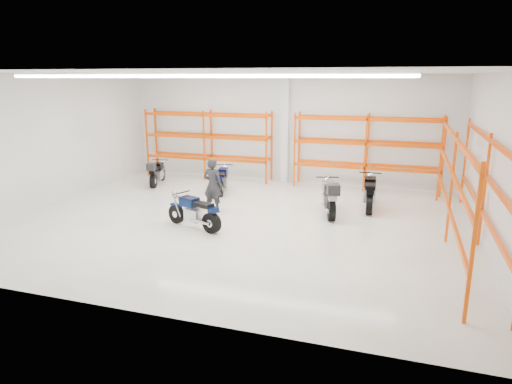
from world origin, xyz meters
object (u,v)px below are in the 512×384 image
(motorcycle_back_b, at_px, (222,181))
(structural_column, at_px, (285,129))
(motorcycle_back_a, at_px, (156,173))
(motorcycle_back_d, at_px, (369,193))
(motorcycle_main, at_px, (196,213))
(standing_man, at_px, (213,185))
(motorcycle_back_c, at_px, (329,198))

(motorcycle_back_b, height_order, structural_column, structural_column)
(motorcycle_back_a, bearing_deg, motorcycle_back_d, -5.64)
(motorcycle_main, xyz_separation_m, motorcycle_back_d, (4.70, 3.79, 0.05))
(standing_man, bearing_deg, motorcycle_back_c, -164.71)
(standing_man, bearing_deg, structural_column, -98.79)
(structural_column, bearing_deg, motorcycle_back_c, -58.83)
(motorcycle_back_b, bearing_deg, motorcycle_back_d, -5.79)
(structural_column, bearing_deg, motorcycle_main, -97.36)
(motorcycle_back_d, relative_size, standing_man, 1.28)
(motorcycle_back_c, relative_size, structural_column, 0.52)
(motorcycle_back_b, bearing_deg, motorcycle_back_a, 174.64)
(standing_man, bearing_deg, motorcycle_back_d, -154.61)
(motorcycle_main, distance_m, standing_man, 1.86)
(motorcycle_back_a, distance_m, motorcycle_back_d, 8.73)
(motorcycle_back_a, relative_size, motorcycle_back_c, 0.86)
(motorcycle_back_d, bearing_deg, standing_man, -158.00)
(motorcycle_main, xyz_separation_m, standing_man, (-0.21, 1.80, 0.43))
(motorcycle_back_c, distance_m, standing_man, 3.84)
(standing_man, bearing_deg, motorcycle_main, 100.17)
(motorcycle_back_b, xyz_separation_m, motorcycle_back_d, (5.62, -0.57, 0.06))
(motorcycle_back_b, bearing_deg, standing_man, -74.60)
(motorcycle_back_a, bearing_deg, structural_column, 25.22)
(motorcycle_back_d, bearing_deg, motorcycle_back_c, -134.37)
(motorcycle_back_b, xyz_separation_m, motorcycle_back_c, (4.45, -1.77, 0.12))
(motorcycle_back_c, height_order, standing_man, standing_man)
(motorcycle_main, height_order, motorcycle_back_b, motorcycle_main)
(standing_man, height_order, structural_column, structural_column)
(motorcycle_back_a, height_order, motorcycle_back_b, motorcycle_back_a)
(motorcycle_back_a, height_order, motorcycle_back_c, motorcycle_back_c)
(motorcycle_back_a, bearing_deg, motorcycle_back_b, -5.36)
(motorcycle_main, bearing_deg, motorcycle_back_b, 101.90)
(motorcycle_back_c, relative_size, motorcycle_back_d, 1.02)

